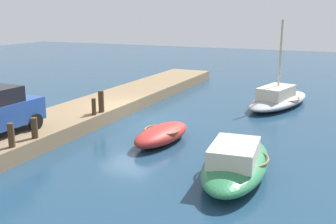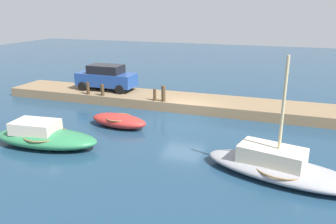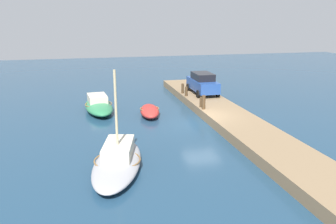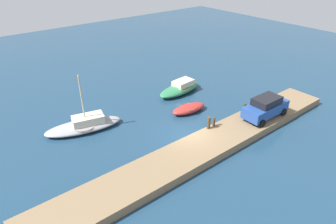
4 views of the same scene
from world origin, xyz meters
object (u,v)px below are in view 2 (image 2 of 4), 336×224
at_px(sailboat_grey, 280,167).
at_px(mooring_post_east, 88,88).
at_px(parked_car, 106,77).
at_px(mooring_post_mid_west, 155,95).
at_px(mooring_post_west, 163,94).
at_px(motorboat_green, 44,136).
at_px(rowboat_red, 119,121).
at_px(mooring_post_mid_east, 102,90).

relative_size(sailboat_grey, mooring_post_east, 7.64).
bearing_deg(parked_car, mooring_post_mid_west, 160.06).
distance_m(sailboat_grey, mooring_post_west, 10.19).
xyz_separation_m(mooring_post_mid_west, mooring_post_east, (4.97, 0.00, 0.04)).
height_order(motorboat_green, mooring_post_mid_west, mooring_post_mid_west).
height_order(mooring_post_mid_west, mooring_post_east, mooring_post_east).
bearing_deg(mooring_post_east, mooring_post_west, 180.00).
distance_m(mooring_post_east, parked_car, 1.81).
relative_size(rowboat_red, motorboat_green, 0.65).
distance_m(mooring_post_west, mooring_post_east, 5.57).
bearing_deg(mooring_post_west, mooring_post_east, 0.00).
relative_size(mooring_post_mid_west, mooring_post_east, 0.90).
height_order(mooring_post_west, mooring_post_mid_west, mooring_post_west).
distance_m(mooring_post_west, parked_car, 5.30).
xyz_separation_m(motorboat_green, mooring_post_west, (-3.40, -7.41, 0.63)).
height_order(mooring_post_mid_west, mooring_post_mid_east, mooring_post_mid_east).
xyz_separation_m(mooring_post_west, parked_car, (5.02, -1.65, 0.42)).
xyz_separation_m(mooring_post_west, mooring_post_mid_west, (0.60, 0.00, -0.12)).
xyz_separation_m(mooring_post_mid_west, mooring_post_mid_east, (3.84, 0.00, 0.01)).
height_order(motorboat_green, mooring_post_west, mooring_post_west).
bearing_deg(mooring_post_west, parked_car, -18.19).
bearing_deg(mooring_post_mid_west, sailboat_grey, 139.00).
distance_m(sailboat_grey, mooring_post_east, 14.74).
xyz_separation_m(rowboat_red, motorboat_green, (2.10, 3.65, 0.13)).
height_order(rowboat_red, mooring_post_east, mooring_post_east).
bearing_deg(motorboat_green, mooring_post_east, -79.25).
relative_size(mooring_post_mid_west, mooring_post_mid_east, 0.98).
distance_m(rowboat_red, mooring_post_mid_west, 3.88).
relative_size(mooring_post_mid_east, parked_car, 0.18).
bearing_deg(mooring_post_east, rowboat_red, 138.68).
height_order(rowboat_red, mooring_post_mid_east, mooring_post_mid_east).
xyz_separation_m(motorboat_green, sailboat_grey, (-10.80, -0.45, -0.06)).
distance_m(mooring_post_mid_east, mooring_post_east, 1.13).
bearing_deg(mooring_post_mid_west, parked_car, -20.47).
relative_size(mooring_post_east, parked_car, 0.20).
distance_m(rowboat_red, mooring_post_mid_east, 4.94).
height_order(sailboat_grey, mooring_post_west, sailboat_grey).
bearing_deg(mooring_post_east, mooring_post_mid_west, 180.00).
distance_m(motorboat_green, parked_car, 9.27).
relative_size(sailboat_grey, mooring_post_west, 6.43).
distance_m(mooring_post_mid_west, mooring_post_mid_east, 3.84).
bearing_deg(parked_car, mooring_post_west, 162.35).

